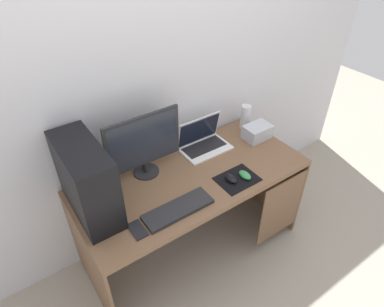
# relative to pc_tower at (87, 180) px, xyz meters

# --- Properties ---
(ground_plane) EXTENTS (8.00, 8.00, 0.00)m
(ground_plane) POSITION_rel_pc_tower_xyz_m (0.63, -0.08, -0.94)
(ground_plane) COLOR #9E9384
(wall_back) EXTENTS (4.00, 0.05, 2.60)m
(wall_back) POSITION_rel_pc_tower_xyz_m (0.64, 0.30, 0.36)
(wall_back) COLOR silver
(wall_back) RESTS_ON ground_plane
(desk) EXTENTS (1.53, 0.69, 0.72)m
(desk) POSITION_rel_pc_tower_xyz_m (0.65, -0.09, -0.36)
(desk) COLOR brown
(desk) RESTS_ON ground_plane
(pc_tower) EXTENTS (0.20, 0.49, 0.44)m
(pc_tower) POSITION_rel_pc_tower_xyz_m (0.00, 0.00, 0.00)
(pc_tower) COLOR black
(pc_tower) RESTS_ON desk
(monitor) EXTENTS (0.50, 0.17, 0.43)m
(monitor) POSITION_rel_pc_tower_xyz_m (0.41, 0.11, 0.01)
(monitor) COLOR #232326
(monitor) RESTS_ON desk
(laptop) EXTENTS (0.35, 0.22, 0.23)m
(laptop) POSITION_rel_pc_tower_xyz_m (0.88, 0.13, -0.17)
(laptop) COLOR white
(laptop) RESTS_ON desk
(speaker) EXTENTS (0.08, 0.08, 0.19)m
(speaker) POSITION_rel_pc_tower_xyz_m (1.30, 0.15, -0.13)
(speaker) COLOR silver
(speaker) RESTS_ON desk
(projector) EXTENTS (0.20, 0.14, 0.10)m
(projector) POSITION_rel_pc_tower_xyz_m (1.28, -0.01, -0.17)
(projector) COLOR #B7BCC6
(projector) RESTS_ON desk
(keyboard) EXTENTS (0.42, 0.14, 0.02)m
(keyboard) POSITION_rel_pc_tower_xyz_m (0.39, -0.29, -0.21)
(keyboard) COLOR #232326
(keyboard) RESTS_ON desk
(mousepad) EXTENTS (0.26, 0.20, 0.00)m
(mousepad) POSITION_rel_pc_tower_xyz_m (0.85, -0.28, -0.22)
(mousepad) COLOR black
(mousepad) RESTS_ON desk
(mouse_left) EXTENTS (0.06, 0.10, 0.03)m
(mouse_left) POSITION_rel_pc_tower_xyz_m (0.81, -0.27, -0.20)
(mouse_left) COLOR black
(mouse_left) RESTS_ON mousepad
(mouse_right) EXTENTS (0.06, 0.10, 0.03)m
(mouse_right) POSITION_rel_pc_tower_xyz_m (0.90, -0.29, -0.20)
(mouse_right) COLOR #338C4C
(mouse_right) RESTS_ON mousepad
(cell_phone) EXTENTS (0.07, 0.13, 0.01)m
(cell_phone) POSITION_rel_pc_tower_xyz_m (0.13, -0.29, -0.22)
(cell_phone) COLOR black
(cell_phone) RESTS_ON desk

